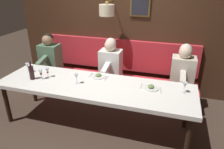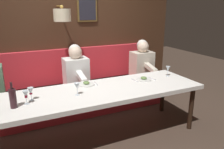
% 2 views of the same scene
% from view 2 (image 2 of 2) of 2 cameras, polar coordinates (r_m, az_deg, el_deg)
% --- Properties ---
extents(ground_plane, '(12.00, 12.00, 0.00)m').
position_cam_2_polar(ground_plane, '(3.37, -3.92, -15.95)').
color(ground_plane, '#423328').
extents(dining_table, '(0.90, 3.03, 0.74)m').
position_cam_2_polar(dining_table, '(3.06, -4.18, -5.13)').
color(dining_table, white).
rests_on(dining_table, ground_plane).
extents(banquette_bench, '(0.52, 3.23, 0.45)m').
position_cam_2_polar(banquette_bench, '(4.02, -8.65, -6.85)').
color(banquette_bench, red).
rests_on(banquette_bench, ground_plane).
extents(back_wall_panel, '(0.59, 4.43, 2.90)m').
position_cam_2_polar(back_wall_panel, '(4.27, -11.57, 10.25)').
color(back_wall_panel, '#422819').
rests_on(back_wall_panel, ground_plane).
extents(diner_nearest, '(0.60, 0.40, 0.79)m').
position_cam_2_polar(diner_nearest, '(4.34, 7.67, 3.21)').
color(diner_nearest, beige).
rests_on(diner_nearest, banquette_bench).
extents(diner_near, '(0.60, 0.40, 0.79)m').
position_cam_2_polar(diner_near, '(3.81, -9.17, 1.24)').
color(diner_near, white).
rests_on(diner_near, banquette_bench).
extents(place_setting_0, '(0.24, 0.32, 0.05)m').
position_cam_2_polar(place_setting_0, '(3.50, 8.08, -1.13)').
color(place_setting_0, silver).
rests_on(place_setting_0, dining_table).
extents(place_setting_1, '(0.24, 0.32, 0.05)m').
position_cam_2_polar(place_setting_1, '(3.27, -6.56, -2.38)').
color(place_setting_1, silver).
rests_on(place_setting_1, dining_table).
extents(wine_glass_0, '(0.07, 0.07, 0.16)m').
position_cam_2_polar(wine_glass_0, '(2.86, -20.04, -4.05)').
color(wine_glass_0, silver).
rests_on(wine_glass_0, dining_table).
extents(wine_glass_1, '(0.07, 0.07, 0.16)m').
position_cam_2_polar(wine_glass_1, '(3.74, 14.08, 1.33)').
color(wine_glass_1, silver).
rests_on(wine_glass_1, dining_table).
extents(wine_glass_2, '(0.07, 0.07, 0.16)m').
position_cam_2_polar(wine_glass_2, '(2.77, -21.12, -4.84)').
color(wine_glass_2, silver).
rests_on(wine_glass_2, dining_table).
extents(wine_glass_3, '(0.07, 0.07, 0.16)m').
position_cam_2_polar(wine_glass_3, '(2.88, -8.89, -3.02)').
color(wine_glass_3, silver).
rests_on(wine_glass_3, dining_table).
extents(wine_bottle, '(0.08, 0.08, 0.30)m').
position_cam_2_polar(wine_bottle, '(2.72, -23.95, -5.50)').
color(wine_bottle, '#33191E').
rests_on(wine_bottle, dining_table).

